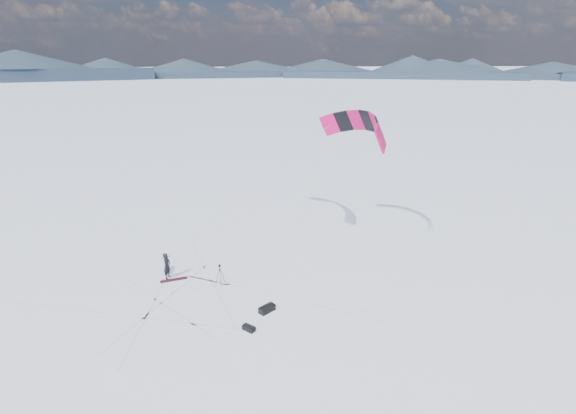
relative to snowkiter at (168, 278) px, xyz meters
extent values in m
plane|color=white|center=(1.81, -3.22, 0.00)|extent=(1800.00, 1800.00, 0.00)
cube|color=black|center=(211.36, 238.62, 2.51)|extent=(142.83, 132.24, 5.02)
cone|color=black|center=(211.36, 238.62, 5.02)|extent=(90.28, 90.28, 8.00)
cube|color=black|center=(134.74, 287.87, 2.51)|extent=(155.14, 103.25, 5.02)
cone|color=black|center=(134.74, 287.87, 5.02)|extent=(84.80, 84.80, 8.00)
cube|color=black|center=(47.35, 313.53, 2.51)|extent=(154.88, 65.89, 5.02)
cone|color=black|center=(47.35, 313.53, 5.02)|extent=(72.46, 72.46, 8.00)
cube|color=black|center=(-43.73, 313.53, 2.51)|extent=(154.88, 65.89, 5.02)
cone|color=black|center=(-43.73, 313.53, 5.02)|extent=(72.46, 72.46, 8.00)
cube|color=black|center=(-131.13, 287.87, 2.51)|extent=(155.14, 103.25, 5.02)
cone|color=black|center=(-131.13, 287.87, 5.02)|extent=(84.80, 84.80, 8.00)
cube|color=silver|center=(-3.19, -7.22, 0.00)|extent=(6.00, 0.12, 0.01)
cube|color=silver|center=(-1.49, -4.92, 0.00)|extent=(3.52, 7.29, 0.01)
cube|color=silver|center=(0.21, -2.62, 0.00)|extent=(6.45, 7.79, 0.01)
cube|color=silver|center=(1.91, -0.32, 0.00)|extent=(11.66, 3.07, 0.01)
cube|color=silver|center=(3.61, -6.02, 0.00)|extent=(1.27, 5.91, 0.01)
cube|color=silver|center=(5.31, -3.72, 0.00)|extent=(6.52, 4.83, 0.01)
cube|color=silver|center=(7.01, -1.42, 0.00)|extent=(8.85, 4.87, 0.01)
cube|color=silver|center=(-2.29, -7.12, 0.00)|extent=(0.79, 11.99, 0.01)
imported|color=black|center=(0.00, 0.00, 0.00)|extent=(0.56, 0.69, 1.63)
cube|color=maroon|center=(0.36, -0.32, 0.02)|extent=(1.61, 0.61, 0.04)
cylinder|color=black|center=(3.26, -1.17, 0.55)|extent=(0.31, 0.22, 1.11)
cylinder|color=black|center=(2.98, -1.20, 0.55)|extent=(0.33, 0.17, 1.11)
cylinder|color=black|center=(3.14, -1.43, 0.55)|extent=(0.06, 0.36, 1.11)
cylinder|color=black|center=(3.12, -1.27, 0.94)|extent=(0.03, 0.03, 0.32)
cube|color=black|center=(3.12, -1.27, 1.15)|extent=(0.09, 0.09, 0.05)
cube|color=black|center=(3.12, -1.27, 1.24)|extent=(0.15, 0.14, 0.09)
cylinder|color=black|center=(3.12, -1.18, 1.24)|extent=(0.06, 0.09, 0.06)
cube|color=black|center=(5.53, -4.42, 0.16)|extent=(0.95, 0.84, 0.33)
cylinder|color=black|center=(5.53, -4.42, 0.35)|extent=(0.72, 0.55, 0.08)
cube|color=black|center=(4.50, -5.87, 0.12)|extent=(0.68, 0.66, 0.24)
cylinder|color=black|center=(4.50, -5.87, 0.26)|extent=(0.50, 0.46, 0.07)
cube|color=#CC0B57|center=(12.85, 0.40, 8.01)|extent=(1.24, 1.18, 1.74)
cube|color=black|center=(13.19, 1.39, 8.32)|extent=(0.99, 1.28, 1.64)
cube|color=#CC0B57|center=(13.27, 2.49, 8.52)|extent=(0.83, 1.29, 1.52)
cube|color=black|center=(13.10, 3.61, 8.59)|extent=(1.07, 1.28, 1.39)
cube|color=#CC0B57|center=(12.67, 4.67, 8.52)|extent=(1.29, 1.21, 1.52)
cube|color=black|center=(12.04, 5.57, 8.32)|extent=(1.47, 1.06, 1.64)
cube|color=#CC0B57|center=(11.24, 6.24, 8.01)|extent=(1.61, 0.84, 1.74)
cylinder|color=#98989A|center=(6.43, 0.20, 4.70)|extent=(12.86, 0.43, 6.63)
cylinder|color=#98989A|center=(5.62, 3.12, 4.70)|extent=(11.26, 6.26, 6.63)
cylinder|color=black|center=(0.00, 0.00, 1.40)|extent=(0.54, 0.18, 0.03)
camera|label=1|loc=(3.91, -23.01, 12.34)|focal=26.00mm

